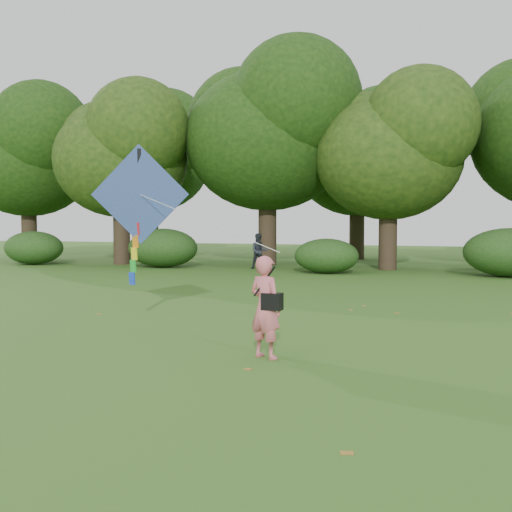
% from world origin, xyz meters
% --- Properties ---
extents(ground, '(100.00, 100.00, 0.00)m').
position_xyz_m(ground, '(0.00, 0.00, 0.00)').
color(ground, '#265114').
rests_on(ground, ground).
extents(man_kite_flyer, '(0.67, 0.56, 1.58)m').
position_xyz_m(man_kite_flyer, '(-0.64, 0.81, 0.79)').
color(man_kite_flyer, '#DF6974').
rests_on(man_kite_flyer, ground).
extents(bystander_left, '(0.97, 0.90, 1.59)m').
position_xyz_m(bystander_left, '(-7.44, 18.38, 0.80)').
color(bystander_left, '#262932').
rests_on(bystander_left, ground).
extents(crossbody_bag, '(0.43, 0.20, 0.67)m').
position_xyz_m(crossbody_bag, '(-0.52, 0.78, 0.89)').
color(crossbody_bag, black).
rests_on(crossbody_bag, ground).
extents(flying_kite, '(4.88, 2.72, 2.91)m').
position_xyz_m(flying_kite, '(-4.27, 3.15, 2.60)').
color(flying_kite, '#2768AB').
rests_on(flying_kite, ground).
extents(tree_line, '(54.70, 15.30, 9.48)m').
position_xyz_m(tree_line, '(1.67, 22.88, 5.60)').
color(tree_line, '#3A2D1E').
rests_on(tree_line, ground).
extents(shrub_band, '(39.15, 3.22, 1.88)m').
position_xyz_m(shrub_band, '(-0.72, 17.60, 0.86)').
color(shrub_band, '#264919').
rests_on(shrub_band, ground).
extents(fallen_leaves, '(10.47, 11.30, 0.01)m').
position_xyz_m(fallen_leaves, '(0.14, 2.46, 0.01)').
color(fallen_leaves, olive).
rests_on(fallen_leaves, ground).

